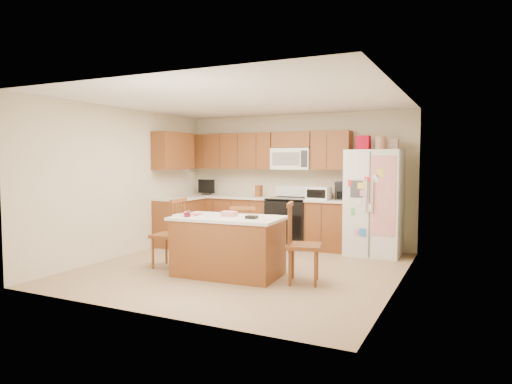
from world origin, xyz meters
The scene contains 9 objects.
ground centered at (0.00, 0.00, 0.00)m, with size 4.50×4.50×0.00m, color brown.
room_shell centered at (0.00, 0.00, 1.44)m, with size 4.60×4.60×2.52m.
cabinetry centered at (-0.98, 1.79, 0.91)m, with size 3.36×1.56×2.15m.
stove centered at (0.00, 1.94, 0.47)m, with size 0.76×0.65×1.13m.
refrigerator centered at (1.57, 1.87, 0.92)m, with size 0.90×0.79×2.04m.
island centered at (0.01, -0.45, 0.42)m, with size 1.57×0.98×0.92m.
windsor_chair_left centered at (-1.03, -0.40, 0.50)m, with size 0.46×0.48×1.05m.
windsor_chair_back centered at (-0.03, 0.11, 0.44)m, with size 0.51×0.50×0.94m.
windsor_chair_right centered at (1.08, -0.38, 0.51)m, with size 0.54×0.56×1.07m.
Camera 1 is at (3.11, -6.00, 1.62)m, focal length 32.00 mm.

